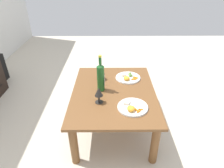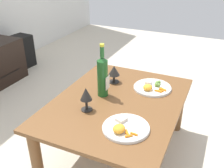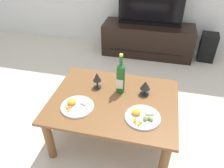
# 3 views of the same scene
# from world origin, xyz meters

# --- Properties ---
(ground_plane) EXTENTS (6.40, 6.40, 0.00)m
(ground_plane) POSITION_xyz_m (0.00, 0.00, 0.00)
(ground_plane) COLOR beige
(dining_table) EXTENTS (1.05, 0.80, 0.44)m
(dining_table) POSITION_xyz_m (0.00, 0.00, 0.36)
(dining_table) COLOR brown
(dining_table) RESTS_ON ground_plane
(wine_bottle) EXTENTS (0.07, 0.07, 0.36)m
(wine_bottle) POSITION_xyz_m (0.03, 0.12, 0.58)
(wine_bottle) COLOR #1E5923
(wine_bottle) RESTS_ON dining_table
(goblet_left) EXTENTS (0.07, 0.07, 0.15)m
(goblet_left) POSITION_xyz_m (-0.18, 0.13, 0.54)
(goblet_left) COLOR black
(goblet_left) RESTS_ON dining_table
(goblet_right) EXTENTS (0.09, 0.09, 0.13)m
(goblet_right) POSITION_xyz_m (0.24, 0.13, 0.52)
(goblet_right) COLOR black
(goblet_right) RESTS_ON dining_table
(dinner_plate_left) EXTENTS (0.26, 0.26, 0.05)m
(dinner_plate_left) POSITION_xyz_m (-0.26, -0.16, 0.45)
(dinner_plate_left) COLOR white
(dinner_plate_left) RESTS_ON dining_table
(dinner_plate_right) EXTENTS (0.27, 0.27, 0.05)m
(dinner_plate_right) POSITION_xyz_m (0.26, -0.16, 0.45)
(dinner_plate_right) COLOR white
(dinner_plate_right) RESTS_ON dining_table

